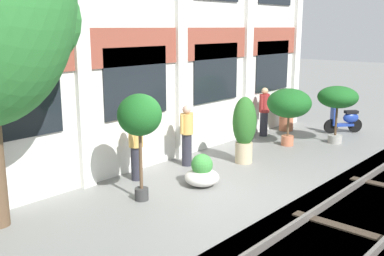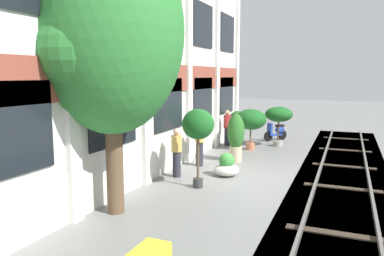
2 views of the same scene
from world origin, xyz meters
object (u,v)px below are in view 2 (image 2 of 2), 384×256
object	(u,v)px
potted_plant_fluted_column	(236,136)
potted_plant_low_pan	(198,126)
potted_plant_terracotta_small	(279,116)
resident_near_plants	(227,127)
potted_plant_glazed_jar	(238,123)
scooter_near_curb	(277,132)
potted_plant_tall_urn	(251,120)
broadleaf_tree	(111,36)
resident_by_doorway	(177,151)
resident_watching_tracks	(200,142)
potted_plant_wide_bowl	(227,167)

from	to	relation	value
potted_plant_fluted_column	potted_plant_low_pan	bearing A→B (deg)	178.97
potted_plant_terracotta_small	resident_near_plants	distance (m)	2.36
potted_plant_glazed_jar	potted_plant_terracotta_small	size ratio (longest dim) A/B	0.83
potted_plant_low_pan	scooter_near_curb	world-z (taller)	potted_plant_low_pan
potted_plant_terracotta_small	potted_plant_fluted_column	bearing A→B (deg)	165.57
potted_plant_tall_urn	broadleaf_tree	bearing A→B (deg)	172.87
broadleaf_tree	potted_plant_terracotta_small	bearing A→B (deg)	-11.72
potted_plant_tall_urn	potted_plant_low_pan	bearing A→B (deg)	179.68
resident_by_doorway	resident_watching_tracks	bearing A→B (deg)	59.32
scooter_near_curb	resident_by_doorway	xyz separation A→B (m)	(-8.02, 1.70, 0.39)
potted_plant_tall_urn	resident_by_doorway	world-z (taller)	potted_plant_tall_urn
scooter_near_curb	resident_watching_tracks	size ratio (longest dim) A/B	0.71
potted_plant_fluted_column	scooter_near_curb	bearing A→B (deg)	-6.50
potted_plant_glazed_jar	potted_plant_low_pan	world-z (taller)	potted_plant_low_pan
potted_plant_tall_urn	resident_watching_tracks	bearing A→B (deg)	165.23
scooter_near_curb	potted_plant_glazed_jar	bearing A→B (deg)	-20.77
resident_by_doorway	resident_watching_tracks	size ratio (longest dim) A/B	0.97
potted_plant_glazed_jar	potted_plant_fluted_column	bearing A→B (deg)	-165.10
potted_plant_terracotta_small	resident_near_plants	size ratio (longest dim) A/B	1.11
broadleaf_tree	resident_by_doorway	distance (m)	4.66
broadleaf_tree	potted_plant_glazed_jar	bearing A→B (deg)	0.03
broadleaf_tree	potted_plant_glazed_jar	distance (m)	10.85
potted_plant_glazed_jar	resident_near_plants	xyz separation A→B (m)	(-1.23, 0.14, -0.01)
potted_plant_low_pan	resident_by_doorway	world-z (taller)	potted_plant_low_pan
broadleaf_tree	resident_watching_tracks	distance (m)	5.94
broadleaf_tree	potted_plant_wide_bowl	world-z (taller)	broadleaf_tree
potted_plant_glazed_jar	resident_by_doorway	size ratio (longest dim) A/B	0.96
potted_plant_terracotta_small	resident_near_plants	bearing A→B (deg)	107.63
potted_plant_fluted_column	scooter_near_curb	world-z (taller)	potted_plant_fluted_column
resident_near_plants	scooter_near_curb	bearing A→B (deg)	42.73
potted_plant_terracotta_small	potted_plant_tall_urn	bearing A→B (deg)	142.44
broadleaf_tree	potted_plant_glazed_jar	size ratio (longest dim) A/B	4.33
potted_plant_fluted_column	scooter_near_curb	distance (m)	5.25
potted_plant_low_pan	resident_by_doorway	xyz separation A→B (m)	(0.79, 1.04, -0.94)
potted_plant_tall_urn	resident_by_doorway	distance (m)	5.34
resident_watching_tracks	resident_by_doorway	bearing A→B (deg)	-101.88
potted_plant_terracotta_small	resident_by_doorway	size ratio (longest dim) A/B	1.16
potted_plant_glazed_jar	potted_plant_low_pan	xyz separation A→B (m)	(-7.80, -1.05, 0.89)
resident_by_doorway	potted_plant_fluted_column	bearing A→B (deg)	42.62
potted_plant_low_pan	resident_by_doorway	size ratio (longest dim) A/B	1.46
scooter_near_curb	resident_watching_tracks	bearing A→B (deg)	24.71
potted_plant_fluted_column	resident_watching_tracks	bearing A→B (deg)	140.91
resident_near_plants	potted_plant_wide_bowl	bearing A→B (deg)	-80.60
broadleaf_tree	scooter_near_curb	size ratio (longest dim) A/B	5.67
potted_plant_terracotta_small	resident_near_plants	xyz separation A→B (m)	(-0.70, 2.19, -0.53)
potted_plant_fluted_column	potted_plant_terracotta_small	bearing A→B (deg)	-14.43
resident_by_doorway	resident_watching_tracks	world-z (taller)	resident_watching_tracks
potted_plant_wide_bowl	resident_watching_tracks	bearing A→B (deg)	54.87
potted_plant_wide_bowl	potted_plant_tall_urn	size ratio (longest dim) A/B	0.46
scooter_near_curb	resident_watching_tracks	distance (m)	6.59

